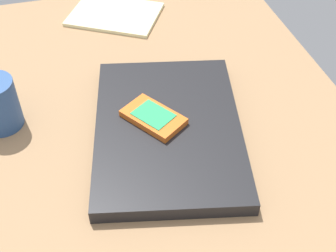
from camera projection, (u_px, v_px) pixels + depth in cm
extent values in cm
cube|color=#9E7751|center=(149.00, 175.00, 75.04)|extent=(120.00, 80.00, 3.00)
cube|color=black|center=(168.00, 129.00, 78.84)|extent=(39.59, 31.26, 2.54)
cube|color=orange|center=(153.00, 117.00, 78.26)|extent=(12.01, 10.96, 1.15)
cube|color=#33A566|center=(153.00, 114.00, 77.81)|extent=(8.01, 7.59, 0.14)
cube|color=#F2EDB2|center=(115.00, 14.00, 107.63)|extent=(22.73, 24.59, 0.80)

